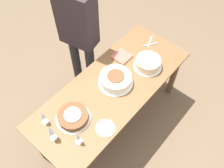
# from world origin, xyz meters

# --- Properties ---
(ground_plane) EXTENTS (12.00, 12.00, 0.00)m
(ground_plane) POSITION_xyz_m (0.00, 0.00, 0.00)
(ground_plane) COLOR brown
(dining_table) EXTENTS (1.80, 0.72, 0.74)m
(dining_table) POSITION_xyz_m (0.00, 0.00, 0.63)
(dining_table) COLOR brown
(dining_table) RESTS_ON ground_plane
(cake_center_white) EXTENTS (0.35, 0.35, 0.11)m
(cake_center_white) POSITION_xyz_m (-0.07, -0.01, 0.79)
(cake_center_white) COLOR white
(cake_center_white) RESTS_ON dining_table
(cake_front_chocolate) EXTENTS (0.32, 0.32, 0.08)m
(cake_front_chocolate) POSITION_xyz_m (0.49, -0.04, 0.77)
(cake_front_chocolate) COLOR white
(cake_front_chocolate) RESTS_ON dining_table
(cake_back_decorated) EXTENTS (0.30, 0.30, 0.10)m
(cake_back_decorated) POSITION_xyz_m (-0.45, 0.11, 0.79)
(cake_back_decorated) COLOR white
(cake_back_decorated) RESTS_ON dining_table
(wine_glass_near) EXTENTS (0.06, 0.06, 0.19)m
(wine_glass_near) POSITION_xyz_m (0.62, 0.16, 0.86)
(wine_glass_near) COLOR silver
(wine_glass_near) RESTS_ON dining_table
(wine_glass_far) EXTENTS (0.06, 0.06, 0.20)m
(wine_glass_far) POSITION_xyz_m (0.69, -0.21, 0.87)
(wine_glass_far) COLOR silver
(wine_glass_far) RESTS_ON dining_table
(wine_glass_extra) EXTENTS (0.06, 0.06, 0.23)m
(wine_glass_extra) POSITION_xyz_m (0.74, -0.03, 0.90)
(wine_glass_extra) COLOR silver
(wine_glass_extra) RESTS_ON dining_table
(dessert_plate_right) EXTENTS (0.17, 0.17, 0.01)m
(dessert_plate_right) POSITION_xyz_m (0.38, 0.25, 0.74)
(dessert_plate_right) COLOR white
(dessert_plate_right) RESTS_ON dining_table
(fork_pile) EXTENTS (0.19, 0.12, 0.01)m
(fork_pile) POSITION_xyz_m (-0.74, -0.07, 0.74)
(fork_pile) COLOR silver
(fork_pile) RESTS_ON dining_table
(napkin_stack) EXTENTS (0.17, 0.18, 0.02)m
(napkin_stack) POSITION_xyz_m (-0.37, -0.18, 0.75)
(napkin_stack) COLOR #B75B4C
(napkin_stack) RESTS_ON dining_table
(person_cutting) EXTENTS (0.30, 0.44, 1.60)m
(person_cutting) POSITION_xyz_m (-0.22, -0.67, 0.96)
(person_cutting) COLOR #232328
(person_cutting) RESTS_ON ground_plane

